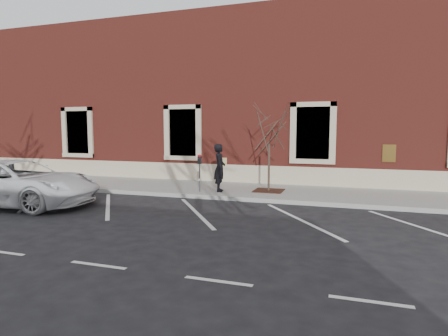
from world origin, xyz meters
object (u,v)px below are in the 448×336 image
(man, at_px, (220,168))
(sapling, at_px, (269,131))
(parking_meter, at_px, (200,166))
(white_truck, at_px, (17,183))

(man, distance_m, sapling, 2.40)
(man, relative_size, parking_meter, 1.28)
(man, distance_m, white_truck, 7.07)
(man, xyz_separation_m, sapling, (1.79, 0.69, 1.43))
(man, bearing_deg, sapling, -86.11)
(parking_meter, bearing_deg, sapling, 36.51)
(parking_meter, bearing_deg, man, 43.87)
(parking_meter, relative_size, sapling, 0.43)
(man, bearing_deg, white_truck, 107.01)
(man, distance_m, parking_meter, 0.79)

